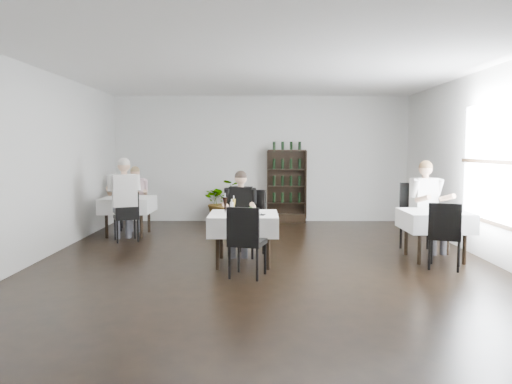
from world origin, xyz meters
TOP-DOWN VIEW (x-y plane):
  - room_shell at (0.00, 0.00)m, footprint 9.00×9.00m
  - window_right at (3.48, 0.00)m, footprint 0.06×2.30m
  - wine_shelf at (0.60, 4.31)m, footprint 0.90×0.28m
  - main_table at (-0.30, 0.00)m, footprint 1.03×1.03m
  - left_table at (-2.70, 2.50)m, footprint 0.98×0.98m
  - right_table at (2.70, 0.30)m, footprint 0.98×0.98m
  - potted_tree at (-0.92, 4.18)m, footprint 1.18×1.12m
  - main_chair_far at (-0.24, 0.67)m, footprint 0.65×0.65m
  - main_chair_near at (-0.25, -0.85)m, footprint 0.55×0.56m
  - left_chair_far at (-2.84, 3.31)m, footprint 0.60×0.60m
  - left_chair_near at (-2.54, 1.78)m, footprint 0.56×0.57m
  - right_chair_far at (2.64, 1.01)m, footprint 0.57×0.57m
  - right_chair_near at (2.62, -0.36)m, footprint 0.59×0.59m
  - diner_main at (-0.37, 0.65)m, footprint 0.54×0.55m
  - diner_left_far at (-2.71, 3.15)m, footprint 0.55×0.58m
  - diner_left_near at (-2.60, 1.84)m, footprint 0.70×0.74m
  - diner_right_far at (2.78, 0.91)m, footprint 0.67×0.71m
  - plate_far at (-0.24, 0.30)m, footprint 0.27×0.27m
  - plate_near at (-0.27, -0.19)m, footprint 0.32×0.32m
  - pilsner_dark at (-0.58, -0.03)m, footprint 0.07×0.07m
  - pilsner_lager at (-0.45, 0.13)m, footprint 0.06×0.06m
  - coke_bottle at (-0.48, -0.03)m, footprint 0.06×0.06m
  - napkin_cutlery at (-0.06, -0.16)m, footprint 0.18×0.18m
  - pepper_mill at (2.87, 0.35)m, footprint 0.05×0.05m

SIDE VIEW (x-z plane):
  - potted_tree at x=-0.92m, z-range 0.00..1.03m
  - left_chair_near at x=-2.54m, z-range 0.07..1.01m
  - main_chair_near at x=-0.25m, z-range 0.07..1.05m
  - right_chair_near at x=2.62m, z-range 0.07..1.05m
  - main_chair_far at x=-0.24m, z-range 0.08..1.15m
  - left_table at x=-2.70m, z-range 0.24..1.01m
  - right_table at x=2.70m, z-range 0.24..1.01m
  - main_table at x=-0.30m, z-range 0.24..1.01m
  - left_chair_far at x=-2.84m, z-range 0.08..1.18m
  - right_chair_far at x=2.64m, z-range 0.08..1.24m
  - napkin_cutlery at x=-0.06m, z-range 0.77..0.78m
  - plate_far at x=-0.24m, z-range 0.75..0.82m
  - plate_near at x=-0.27m, z-range 0.75..0.83m
  - diner_left_far at x=-2.71m, z-range 0.11..1.48m
  - diner_main at x=-0.37m, z-range 0.11..1.50m
  - pepper_mill at x=2.87m, z-range 0.77..0.88m
  - wine_shelf at x=0.60m, z-range -0.03..1.72m
  - coke_bottle at x=-0.48m, z-range 0.75..0.97m
  - pilsner_lager at x=-0.45m, z-range 0.75..1.01m
  - pilsner_dark at x=-0.58m, z-range 0.74..1.06m
  - diner_right_far at x=2.78m, z-range 0.12..1.67m
  - diner_left_near at x=-2.60m, z-range 0.13..1.70m
  - window_right at x=3.48m, z-range 0.57..2.42m
  - room_shell at x=0.00m, z-range -3.00..6.00m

